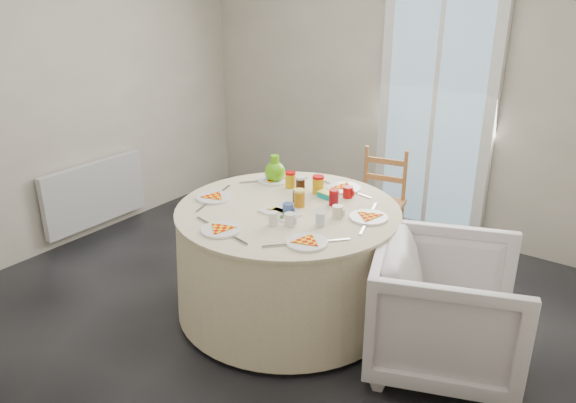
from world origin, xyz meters
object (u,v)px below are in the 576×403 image
Objects in this scene: radiator at (95,193)px; wooden_chair at (378,198)px; table at (288,260)px; armchair at (446,307)px; green_pitcher at (275,166)px.

wooden_chair is (2.17, 1.14, 0.09)m from radiator.
table is 1.15m from wooden_chair.
armchair is at bearing -57.69° from wooden_chair.
green_pitcher is at bearing 136.50° from table.
wooden_chair is (0.08, 1.14, 0.09)m from table.
wooden_chair is 1.02× the size of armchair.
wooden_chair is at bearing 68.70° from green_pitcher.
table reaches higher than radiator.
radiator is 3.18m from armchair.
radiator is at bearing -162.47° from wooden_chair.
table is at bearing 71.35° from armchair.
wooden_chair reaches higher than armchair.
armchair is (1.01, -1.10, -0.08)m from wooden_chair.
armchair is (1.09, 0.04, 0.02)m from table.
green_pitcher is at bearing -129.81° from wooden_chair.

